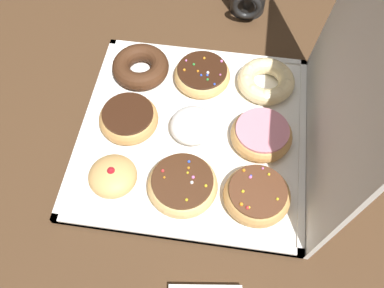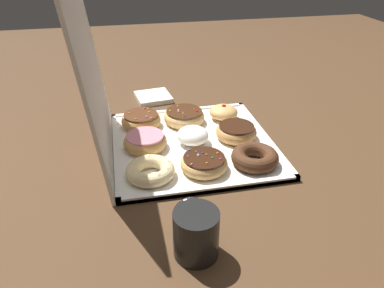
{
  "view_description": "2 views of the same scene",
  "coord_description": "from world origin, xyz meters",
  "px_view_note": "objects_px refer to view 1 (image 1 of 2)",
  "views": [
    {
      "loc": [
        0.45,
        0.06,
        0.7
      ],
      "look_at": [
        0.04,
        0.0,
        0.04
      ],
      "focal_mm": 40.99,
      "sensor_mm": 36.0,
      "label": 1
    },
    {
      "loc": [
        -0.82,
        0.18,
        0.51
      ],
      "look_at": [
        -0.05,
        0.01,
        0.04
      ],
      "focal_mm": 33.93,
      "sensor_mm": 36.0,
      "label": 2
    }
  ],
  "objects_px": {
    "jelly_filled_donut_2": "(113,176)",
    "sprinkle_donut_8": "(257,195)",
    "donut_box": "(193,134)",
    "cruller_donut_6": "(266,81)",
    "powdered_filled_donut_4": "(196,124)",
    "sprinkle_donut_5": "(183,185)",
    "pink_frosted_donut_7": "(261,135)",
    "chocolate_frosted_donut_1": "(129,117)",
    "sprinkle_donut_3": "(203,75)",
    "chocolate_cake_ring_donut_0": "(141,67)"
  },
  "relations": [
    {
      "from": "jelly_filled_donut_2",
      "to": "chocolate_frosted_donut_1",
      "type": "bearing_deg",
      "value": -179.98
    },
    {
      "from": "sprinkle_donut_3",
      "to": "sprinkle_donut_8",
      "type": "distance_m",
      "value": 0.28
    },
    {
      "from": "donut_box",
      "to": "sprinkle_donut_5",
      "type": "xyz_separation_m",
      "value": [
        0.12,
        0.0,
        0.02
      ]
    },
    {
      "from": "chocolate_cake_ring_donut_0",
      "to": "chocolate_frosted_donut_1",
      "type": "height_order",
      "value": "chocolate_frosted_donut_1"
    },
    {
      "from": "sprinkle_donut_3",
      "to": "powdered_filled_donut_4",
      "type": "bearing_deg",
      "value": 0.67
    },
    {
      "from": "donut_box",
      "to": "sprinkle_donut_8",
      "type": "height_order",
      "value": "sprinkle_donut_8"
    },
    {
      "from": "donut_box",
      "to": "cruller_donut_6",
      "type": "bearing_deg",
      "value": 135.87
    },
    {
      "from": "cruller_donut_6",
      "to": "chocolate_frosted_donut_1",
      "type": "bearing_deg",
      "value": -62.89
    },
    {
      "from": "pink_frosted_donut_7",
      "to": "sprinkle_donut_8",
      "type": "height_order",
      "value": "sprinkle_donut_8"
    },
    {
      "from": "powdered_filled_donut_4",
      "to": "pink_frosted_donut_7",
      "type": "xyz_separation_m",
      "value": [
        0.01,
        0.12,
        -0.0
      ]
    },
    {
      "from": "jelly_filled_donut_2",
      "to": "cruller_donut_6",
      "type": "distance_m",
      "value": 0.36
    },
    {
      "from": "donut_box",
      "to": "sprinkle_donut_5",
      "type": "bearing_deg",
      "value": 0.72
    },
    {
      "from": "jelly_filled_donut_2",
      "to": "sprinkle_donut_8",
      "type": "height_order",
      "value": "jelly_filled_donut_2"
    },
    {
      "from": "jelly_filled_donut_2",
      "to": "donut_box",
      "type": "bearing_deg",
      "value": 135.43
    },
    {
      "from": "chocolate_cake_ring_donut_0",
      "to": "sprinkle_donut_8",
      "type": "relative_size",
      "value": 1.01
    },
    {
      "from": "sprinkle_donut_8",
      "to": "sprinkle_donut_3",
      "type": "bearing_deg",
      "value": -153.8
    },
    {
      "from": "jelly_filled_donut_2",
      "to": "pink_frosted_donut_7",
      "type": "bearing_deg",
      "value": 116.36
    },
    {
      "from": "donut_box",
      "to": "sprinkle_donut_3",
      "type": "xyz_separation_m",
      "value": [
        -0.13,
        0.0,
        0.02
      ]
    },
    {
      "from": "cruller_donut_6",
      "to": "sprinkle_donut_8",
      "type": "distance_m",
      "value": 0.26
    },
    {
      "from": "chocolate_cake_ring_donut_0",
      "to": "sprinkle_donut_5",
      "type": "bearing_deg",
      "value": 26.89
    },
    {
      "from": "donut_box",
      "to": "cruller_donut_6",
      "type": "height_order",
      "value": "cruller_donut_6"
    },
    {
      "from": "chocolate_cake_ring_donut_0",
      "to": "cruller_donut_6",
      "type": "bearing_deg",
      "value": 90.28
    },
    {
      "from": "sprinkle_donut_3",
      "to": "jelly_filled_donut_2",
      "type": "bearing_deg",
      "value": -26.26
    },
    {
      "from": "sprinkle_donut_5",
      "to": "sprinkle_donut_8",
      "type": "xyz_separation_m",
      "value": [
        0.0,
        0.12,
        0.0
      ]
    },
    {
      "from": "powdered_filled_donut_4",
      "to": "sprinkle_donut_8",
      "type": "distance_m",
      "value": 0.18
    },
    {
      "from": "chocolate_cake_ring_donut_0",
      "to": "jelly_filled_donut_2",
      "type": "relative_size",
      "value": 1.36
    },
    {
      "from": "chocolate_frosted_donut_1",
      "to": "sprinkle_donut_3",
      "type": "distance_m",
      "value": 0.18
    },
    {
      "from": "donut_box",
      "to": "sprinkle_donut_8",
      "type": "bearing_deg",
      "value": 45.76
    },
    {
      "from": "donut_box",
      "to": "sprinkle_donut_5",
      "type": "relative_size",
      "value": 3.48
    },
    {
      "from": "sprinkle_donut_3",
      "to": "sprinkle_donut_5",
      "type": "relative_size",
      "value": 0.94
    },
    {
      "from": "chocolate_cake_ring_donut_0",
      "to": "jelly_filled_donut_2",
      "type": "xyz_separation_m",
      "value": [
        0.25,
        0.01,
        0.0
      ]
    },
    {
      "from": "chocolate_cake_ring_donut_0",
      "to": "powdered_filled_donut_4",
      "type": "distance_m",
      "value": 0.18
    },
    {
      "from": "donut_box",
      "to": "chocolate_cake_ring_donut_0",
      "type": "bearing_deg",
      "value": -135.91
    },
    {
      "from": "pink_frosted_donut_7",
      "to": "powdered_filled_donut_4",
      "type": "bearing_deg",
      "value": -92.41
    },
    {
      "from": "cruller_donut_6",
      "to": "pink_frosted_donut_7",
      "type": "bearing_deg",
      "value": -0.56
    },
    {
      "from": "donut_box",
      "to": "chocolate_cake_ring_donut_0",
      "type": "distance_m",
      "value": 0.18
    },
    {
      "from": "jelly_filled_donut_2",
      "to": "sprinkle_donut_5",
      "type": "distance_m",
      "value": 0.12
    },
    {
      "from": "pink_frosted_donut_7",
      "to": "donut_box",
      "type": "bearing_deg",
      "value": -90.17
    },
    {
      "from": "powdered_filled_donut_4",
      "to": "sprinkle_donut_8",
      "type": "xyz_separation_m",
      "value": [
        0.13,
        0.12,
        -0.0
      ]
    },
    {
      "from": "powdered_filled_donut_4",
      "to": "jelly_filled_donut_2",
      "type": "bearing_deg",
      "value": -44.44
    },
    {
      "from": "donut_box",
      "to": "chocolate_cake_ring_donut_0",
      "type": "height_order",
      "value": "chocolate_cake_ring_donut_0"
    },
    {
      "from": "donut_box",
      "to": "sprinkle_donut_8",
      "type": "relative_size",
      "value": 3.69
    },
    {
      "from": "jelly_filled_donut_2",
      "to": "sprinkle_donut_5",
      "type": "relative_size",
      "value": 0.7
    },
    {
      "from": "chocolate_frosted_donut_1",
      "to": "sprinkle_donut_3",
      "type": "height_order",
      "value": "same"
    },
    {
      "from": "jelly_filled_donut_2",
      "to": "sprinkle_donut_3",
      "type": "bearing_deg",
      "value": 153.74
    },
    {
      "from": "sprinkle_donut_3",
      "to": "powdered_filled_donut_4",
      "type": "relative_size",
      "value": 1.34
    },
    {
      "from": "chocolate_frosted_donut_1",
      "to": "cruller_donut_6",
      "type": "relative_size",
      "value": 0.98
    },
    {
      "from": "powdered_filled_donut_4",
      "to": "sprinkle_donut_5",
      "type": "bearing_deg",
      "value": -1.19
    },
    {
      "from": "chocolate_cake_ring_donut_0",
      "to": "sprinkle_donut_3",
      "type": "distance_m",
      "value": 0.13
    },
    {
      "from": "sprinkle_donut_5",
      "to": "pink_frosted_donut_7",
      "type": "bearing_deg",
      "value": 134.18
    }
  ]
}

